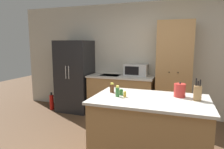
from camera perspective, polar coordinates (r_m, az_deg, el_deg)
The scene contains 14 objects.
wall_back at distance 4.71m, azimuth 13.07°, elevation 4.15°, with size 7.20×0.06×2.60m.
refrigerator at distance 5.03m, azimuth -10.53°, elevation -0.44°, with size 0.80×0.70×1.74m.
back_counter at distance 4.67m, azimuth 2.58°, elevation -6.00°, with size 1.50×0.67×0.94m.
pantry_cabinet at distance 4.40m, azimuth 17.30°, elevation 0.54°, with size 0.71×0.58×2.12m.
kitchen_island at distance 2.92m, azimuth 10.54°, elevation -15.51°, with size 1.55×0.96×0.93m.
microwave at distance 4.59m, azimuth 6.90°, elevation 1.33°, with size 0.52×0.34×0.27m.
knife_block at distance 2.81m, azimuth 23.25°, elevation -4.84°, with size 0.09×0.08×0.29m.
spice_bottle_tall_dark at distance 2.86m, azimuth 2.68°, elevation -5.14°, with size 0.05×0.05×0.08m.
spice_bottle_short_red at distance 2.78m, azimuth 1.56°, elevation -4.87°, with size 0.05×0.05×0.16m.
spice_bottle_amber_oil at distance 2.76m, azimuth 3.68°, elevation -5.68°, with size 0.04×0.04×0.08m.
spice_bottle_green_herb at distance 3.01m, azimuth 0.01°, elevation -3.87°, with size 0.06×0.06×0.15m.
spice_bottle_pale_salt at distance 2.93m, azimuth 1.61°, elevation -4.61°, with size 0.06×0.06×0.11m.
kettle at distance 2.92m, azimuth 18.77°, elevation -4.28°, with size 0.15×0.15×0.21m.
fire_extinguisher at distance 5.35m, azimuth -16.85°, elevation -7.51°, with size 0.10×0.10×0.44m.
Camera 1 is at (0.51, -2.34, 1.66)m, focal length 32.00 mm.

